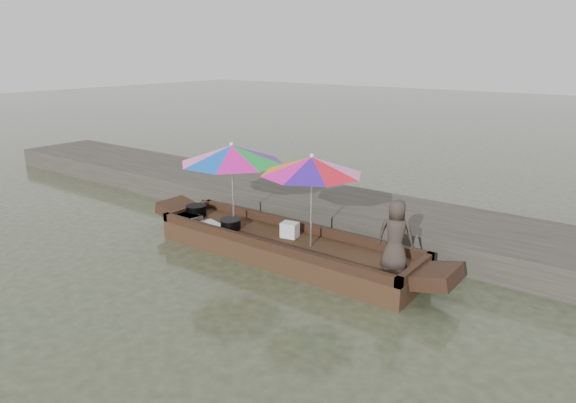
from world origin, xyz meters
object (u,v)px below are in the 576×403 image
Objects in this scene: vendor at (396,235)px; umbrella_stern at (311,201)px; charcoal_grill at (231,224)px; supply_bag at (290,230)px; cooking_pot at (196,211)px; tray_crayfish at (188,217)px; tray_scallop at (209,225)px; umbrella_bow at (233,185)px; boat_hull at (285,249)px.

umbrella_stern is (-1.50, 0.02, 0.24)m from vendor.
supply_bag is at bearing 15.25° from charcoal_grill.
supply_bag reaches higher than cooking_pot.
umbrella_stern reaches higher than tray_crayfish.
charcoal_grill is at bearing -11.50° from vendor.
supply_bag is at bearing 164.95° from umbrella_stern.
tray_scallop is at bearing -5.58° from tray_crayfish.
supply_bag is 1.35m from umbrella_bow.
supply_bag is at bearing 17.21° from tray_scallop.
tray_crayfish is at bearing -164.99° from umbrella_bow.
supply_bag is at bearing 10.64° from tray_crayfish.
boat_hull is 12.41× the size of cooking_pot.
cooking_pot is 0.36× the size of vendor.
umbrella_bow is at bearing 15.01° from tray_crayfish.
charcoal_grill is (1.07, -0.17, -0.02)m from cooking_pot.
cooking_pot is (-2.17, 0.01, 0.28)m from boat_hull.
tray_scallop is at bearing -25.45° from cooking_pot.
cooking_pot is 0.27m from tray_crayfish.
tray_scallop is at bearing -171.11° from umbrella_stern.
boat_hull is at bearing 8.14° from charcoal_grill.
cooking_pot is 1.39× the size of supply_bag.
umbrella_stern reaches higher than boat_hull.
boat_hull is 2.19m from cooking_pot.
supply_bag is 0.15× the size of umbrella_bow.
vendor reaches higher than tray_scallop.
umbrella_stern is (2.71, -0.01, 0.67)m from cooking_pot.
charcoal_grill is 0.19× the size of umbrella_bow.
cooking_pot is at bearing 179.75° from boat_hull.
cooking_pot is at bearing 179.80° from umbrella_stern.
cooking_pot is at bearing 171.08° from charcoal_grill.
boat_hull is at bearing 12.05° from tray_scallop.
umbrella_bow is (-1.17, 0.00, 0.95)m from boat_hull.
umbrella_stern is (1.65, 0.16, 0.69)m from charcoal_grill.
vendor is (4.22, -0.03, 0.43)m from cooking_pot.
cooking_pot is at bearing 100.72° from tray_crayfish.
charcoal_grill is 1.79m from umbrella_stern.
boat_hull is at bearing -0.25° from cooking_pot.
boat_hull is 1.53m from tray_scallop.
vendor is at bearing -0.91° from umbrella_stern.
boat_hull is 9.65× the size of tray_scallop.
tray_crayfish is 4.20m from vendor.
umbrella_stern reaches higher than charcoal_grill.
umbrella_stern is at bearing 5.47° from tray_crayfish.
charcoal_grill is at bearing -174.52° from umbrella_stern.
umbrella_bow reaches higher than charcoal_grill.
vendor is 0.57× the size of umbrella_bow.
charcoal_grill is 0.34× the size of vendor.
tray_crayfish is 1.79× the size of supply_bag.
tray_crayfish is 0.30× the size of umbrella_stern.
cooking_pot is at bearing 179.46° from umbrella_bow.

